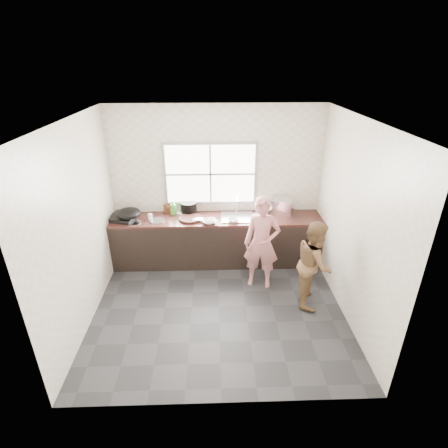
{
  "coord_description": "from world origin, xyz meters",
  "views": [
    {
      "loc": [
        -0.06,
        -4.14,
        3.36
      ],
      "look_at": [
        0.1,
        0.65,
        1.05
      ],
      "focal_mm": 28.0,
      "sensor_mm": 36.0,
      "label": 1
    }
  ],
  "objects_px": {
    "bottle_brown_short": "(185,208)",
    "wok": "(128,213)",
    "bottle_brown_tall": "(166,208)",
    "dish_rack": "(282,207)",
    "black_pot": "(189,208)",
    "woman": "(262,246)",
    "person_side": "(314,263)",
    "bowl_mince": "(209,222)",
    "plate_food": "(182,212)",
    "pot_lid_right": "(157,221)",
    "bowl_crabs": "(259,217)",
    "bowl_held": "(233,220)",
    "bottle_green": "(173,208)",
    "burner": "(123,217)",
    "pot_lid_left": "(134,223)",
    "cutting_board": "(190,218)",
    "glass_jar": "(150,217)"
  },
  "relations": [
    {
      "from": "burner",
      "to": "pot_lid_left",
      "type": "relative_size",
      "value": 1.89
    },
    {
      "from": "woman",
      "to": "black_pot",
      "type": "bearing_deg",
      "value": 152.88
    },
    {
      "from": "bowl_held",
      "to": "bottle_brown_short",
      "type": "bearing_deg",
      "value": 154.52
    },
    {
      "from": "bowl_held",
      "to": "bottle_green",
      "type": "relative_size",
      "value": 0.84
    },
    {
      "from": "bowl_mince",
      "to": "bottle_brown_short",
      "type": "bearing_deg",
      "value": 134.99
    },
    {
      "from": "bowl_crabs",
      "to": "bowl_held",
      "type": "bearing_deg",
      "value": -168.28
    },
    {
      "from": "person_side",
      "to": "plate_food",
      "type": "height_order",
      "value": "person_side"
    },
    {
      "from": "plate_food",
      "to": "pot_lid_right",
      "type": "bearing_deg",
      "value": -141.55
    },
    {
      "from": "pot_lid_right",
      "to": "bowl_mince",
      "type": "bearing_deg",
      "value": -7.95
    },
    {
      "from": "woman",
      "to": "plate_food",
      "type": "relative_size",
      "value": 6.67
    },
    {
      "from": "bottle_brown_tall",
      "to": "wok",
      "type": "relative_size",
      "value": 0.46
    },
    {
      "from": "wok",
      "to": "pot_lid_right",
      "type": "height_order",
      "value": "wok"
    },
    {
      "from": "bowl_held",
      "to": "wok",
      "type": "relative_size",
      "value": 0.53
    },
    {
      "from": "bottle_green",
      "to": "burner",
      "type": "relative_size",
      "value": 0.61
    },
    {
      "from": "bowl_held",
      "to": "wok",
      "type": "bearing_deg",
      "value": 176.87
    },
    {
      "from": "cutting_board",
      "to": "bottle_brown_tall",
      "type": "xyz_separation_m",
      "value": [
        -0.43,
        0.28,
        0.08
      ]
    },
    {
      "from": "plate_food",
      "to": "pot_lid_left",
      "type": "bearing_deg",
      "value": -153.18
    },
    {
      "from": "bowl_held",
      "to": "wok",
      "type": "height_order",
      "value": "wok"
    },
    {
      "from": "cutting_board",
      "to": "woman",
      "type": "bearing_deg",
      "value": -30.53
    },
    {
      "from": "bowl_mince",
      "to": "woman",
      "type": "bearing_deg",
      "value": -32.34
    },
    {
      "from": "bowl_mince",
      "to": "burner",
      "type": "height_order",
      "value": "burner"
    },
    {
      "from": "woman",
      "to": "bowl_held",
      "type": "height_order",
      "value": "woman"
    },
    {
      "from": "bottle_brown_short",
      "to": "wok",
      "type": "xyz_separation_m",
      "value": [
        -0.91,
        -0.3,
        0.05
      ]
    },
    {
      "from": "bottle_green",
      "to": "burner",
      "type": "xyz_separation_m",
      "value": [
        -0.84,
        -0.14,
        -0.1
      ]
    },
    {
      "from": "person_side",
      "to": "bowl_mince",
      "type": "bearing_deg",
      "value": 67.21
    },
    {
      "from": "bowl_crabs",
      "to": "plate_food",
      "type": "height_order",
      "value": "bowl_crabs"
    },
    {
      "from": "woman",
      "to": "dish_rack",
      "type": "relative_size",
      "value": 3.59
    },
    {
      "from": "person_side",
      "to": "bowl_crabs",
      "type": "bearing_deg",
      "value": 41.44
    },
    {
      "from": "person_side",
      "to": "burner",
      "type": "height_order",
      "value": "person_side"
    },
    {
      "from": "bowl_mince",
      "to": "glass_jar",
      "type": "distance_m",
      "value": 1.02
    },
    {
      "from": "black_pot",
      "to": "bottle_brown_tall",
      "type": "bearing_deg",
      "value": 179.44
    },
    {
      "from": "plate_food",
      "to": "bottle_brown_short",
      "type": "relative_size",
      "value": 1.25
    },
    {
      "from": "bowl_crabs",
      "to": "bowl_held",
      "type": "relative_size",
      "value": 0.92
    },
    {
      "from": "bottle_brown_short",
      "to": "dish_rack",
      "type": "height_order",
      "value": "dish_rack"
    },
    {
      "from": "bottle_brown_tall",
      "to": "dish_rack",
      "type": "distance_m",
      "value": 2.01
    },
    {
      "from": "bowl_held",
      "to": "bottle_brown_tall",
      "type": "distance_m",
      "value": 1.22
    },
    {
      "from": "person_side",
      "to": "plate_food",
      "type": "relative_size",
      "value": 6.26
    },
    {
      "from": "black_pot",
      "to": "burner",
      "type": "xyz_separation_m",
      "value": [
        -1.11,
        -0.21,
        -0.07
      ]
    },
    {
      "from": "cutting_board",
      "to": "pot_lid_left",
      "type": "xyz_separation_m",
      "value": [
        -0.92,
        -0.11,
        -0.01
      ]
    },
    {
      "from": "bowl_mince",
      "to": "pot_lid_right",
      "type": "distance_m",
      "value": 0.89
    },
    {
      "from": "pot_lid_right",
      "to": "woman",
      "type": "bearing_deg",
      "value": -20.61
    },
    {
      "from": "person_side",
      "to": "black_pot",
      "type": "height_order",
      "value": "person_side"
    },
    {
      "from": "bottle_green",
      "to": "glass_jar",
      "type": "bearing_deg",
      "value": -152.34
    },
    {
      "from": "bottle_green",
      "to": "pot_lid_left",
      "type": "bearing_deg",
      "value": -152.78
    },
    {
      "from": "bottle_brown_tall",
      "to": "person_side",
      "type": "bearing_deg",
      "value": -31.96
    },
    {
      "from": "plate_food",
      "to": "bottle_brown_tall",
      "type": "xyz_separation_m",
      "value": [
        -0.28,
        0.0,
        0.09
      ]
    },
    {
      "from": "bowl_crabs",
      "to": "burner",
      "type": "distance_m",
      "value": 2.31
    },
    {
      "from": "person_side",
      "to": "black_pot",
      "type": "xyz_separation_m",
      "value": [
        -1.88,
        1.41,
        0.3
      ]
    },
    {
      "from": "glass_jar",
      "to": "bottle_brown_short",
      "type": "bearing_deg",
      "value": 25.26
    },
    {
      "from": "bottle_brown_short",
      "to": "glass_jar",
      "type": "height_order",
      "value": "bottle_brown_short"
    }
  ]
}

